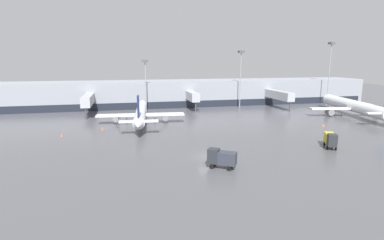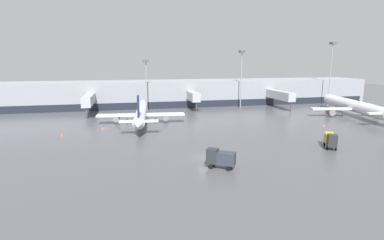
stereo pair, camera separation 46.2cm
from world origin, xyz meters
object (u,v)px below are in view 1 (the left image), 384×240
(parked_jet_2, at_px, (355,106))
(traffic_cone_1, at_px, (323,125))
(parked_jet_0, at_px, (141,113))
(service_truck_1, at_px, (331,139))
(apron_light_mast_1, at_px, (241,63))
(apron_light_mast_2, at_px, (331,57))
(apron_light_mast_0, at_px, (145,70))
(service_truck_0, at_px, (222,158))
(traffic_cone_3, at_px, (62,135))
(traffic_cone_4, at_px, (102,128))

(parked_jet_2, distance_m, traffic_cone_1, 20.45)
(parked_jet_0, relative_size, service_truck_1, 7.39)
(apron_light_mast_1, bearing_deg, traffic_cone_1, -75.30)
(parked_jet_0, distance_m, apron_light_mast_2, 73.40)
(traffic_cone_1, distance_m, apron_light_mast_0, 54.22)
(service_truck_0, relative_size, apron_light_mast_1, 0.23)
(traffic_cone_3, relative_size, apron_light_mast_2, 0.03)
(traffic_cone_4, distance_m, apron_light_mast_1, 53.78)
(service_truck_0, height_order, service_truck_1, service_truck_1)
(service_truck_1, height_order, apron_light_mast_0, apron_light_mast_0)
(parked_jet_0, height_order, service_truck_1, parked_jet_0)
(apron_light_mast_0, bearing_deg, service_truck_0, -82.77)
(traffic_cone_1, height_order, traffic_cone_4, traffic_cone_4)
(parked_jet_2, height_order, traffic_cone_1, parked_jet_2)
(parked_jet_0, relative_size, apron_light_mast_0, 2.18)
(apron_light_mast_0, xyz_separation_m, apron_light_mast_1, (32.64, 1.28, 2.15))
(traffic_cone_3, xyz_separation_m, apron_light_mast_1, (53.19, 30.04, 14.99))
(parked_jet_0, relative_size, traffic_cone_3, 54.45)
(traffic_cone_3, bearing_deg, service_truck_0, -43.83)
(traffic_cone_1, relative_size, traffic_cone_3, 1.00)
(parked_jet_2, xyz_separation_m, apron_light_mast_0, (-59.10, 22.41, 10.20))
(traffic_cone_4, xyz_separation_m, apron_light_mast_1, (44.99, 25.40, 14.95))
(service_truck_0, bearing_deg, apron_light_mast_1, -82.45)
(parked_jet_2, xyz_separation_m, apron_light_mast_2, (7.45, 22.25, 14.45))
(apron_light_mast_1, relative_size, apron_light_mast_2, 0.86)
(parked_jet_2, distance_m, apron_light_mast_1, 37.60)
(parked_jet_0, distance_m, apron_light_mast_1, 42.74)
(service_truck_1, bearing_deg, parked_jet_2, 159.97)
(parked_jet_2, distance_m, traffic_cone_3, 79.95)
(traffic_cone_1, relative_size, apron_light_mast_1, 0.03)
(traffic_cone_4, bearing_deg, service_truck_1, -30.61)
(apron_light_mast_0, relative_size, apron_light_mast_2, 0.72)
(service_truck_0, bearing_deg, traffic_cone_3, -11.86)
(apron_light_mast_1, bearing_deg, apron_light_mast_2, -2.44)
(parked_jet_2, relative_size, traffic_cone_1, 61.38)
(traffic_cone_1, bearing_deg, parked_jet_0, 163.01)
(traffic_cone_1, xyz_separation_m, apron_light_mast_1, (-8.85, 33.74, 14.99))
(service_truck_1, height_order, apron_light_mast_2, apron_light_mast_2)
(service_truck_1, xyz_separation_m, apron_light_mast_2, (36.14, 49.26, 15.74))
(traffic_cone_3, height_order, apron_light_mast_1, apron_light_mast_1)
(service_truck_0, bearing_deg, parked_jet_0, -42.80)
(service_truck_0, bearing_deg, parked_jet_2, -115.85)
(service_truck_1, height_order, traffic_cone_1, service_truck_1)
(apron_light_mast_0, xyz_separation_m, apron_light_mast_2, (66.56, -0.16, 4.25))
(service_truck_0, bearing_deg, apron_light_mast_2, -105.29)
(service_truck_1, height_order, traffic_cone_4, service_truck_1)
(apron_light_mast_1, bearing_deg, service_truck_0, -114.41)
(service_truck_0, distance_m, apron_light_mast_2, 82.61)
(traffic_cone_3, bearing_deg, parked_jet_0, 29.16)
(parked_jet_2, xyz_separation_m, service_truck_1, (-28.68, -27.01, -1.30))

